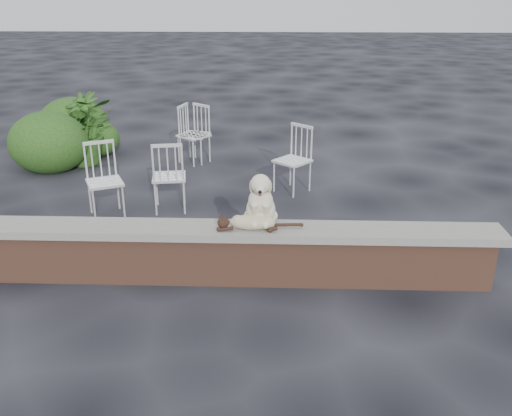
{
  "coord_description": "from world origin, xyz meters",
  "views": [
    {
      "loc": [
        0.89,
        -4.88,
        2.78
      ],
      "look_at": [
        0.71,
        0.2,
        0.7
      ],
      "focal_mm": 38.91,
      "sensor_mm": 36.0,
      "label": 1
    }
  ],
  "objects_px": {
    "cat": "(252,221)",
    "chair_e": "(195,134)",
    "chair_b": "(194,134)",
    "chair_c": "(169,175)",
    "potted_plant_a": "(85,131)",
    "chair_a": "(105,181)",
    "potted_plant_b": "(84,125)",
    "dog": "(261,197)",
    "chair_d": "(292,160)"
  },
  "relations": [
    {
      "from": "cat",
      "to": "potted_plant_b",
      "type": "distance_m",
      "value": 5.16
    },
    {
      "from": "cat",
      "to": "potted_plant_a",
      "type": "bearing_deg",
      "value": 127.09
    },
    {
      "from": "chair_a",
      "to": "potted_plant_a",
      "type": "bearing_deg",
      "value": 88.11
    },
    {
      "from": "chair_c",
      "to": "chair_b",
      "type": "bearing_deg",
      "value": -99.96
    },
    {
      "from": "dog",
      "to": "chair_d",
      "type": "distance_m",
      "value": 2.53
    },
    {
      "from": "cat",
      "to": "chair_e",
      "type": "distance_m",
      "value": 4.15
    },
    {
      "from": "potted_plant_a",
      "to": "potted_plant_b",
      "type": "bearing_deg",
      "value": 110.31
    },
    {
      "from": "cat",
      "to": "chair_a",
      "type": "xyz_separation_m",
      "value": [
        -1.92,
        1.63,
        -0.19
      ]
    },
    {
      "from": "chair_b",
      "to": "chair_d",
      "type": "distance_m",
      "value": 2.07
    },
    {
      "from": "potted_plant_b",
      "to": "potted_plant_a",
      "type": "bearing_deg",
      "value": -69.69
    },
    {
      "from": "chair_e",
      "to": "potted_plant_b",
      "type": "distance_m",
      "value": 1.91
    },
    {
      "from": "chair_a",
      "to": "potted_plant_b",
      "type": "distance_m",
      "value": 2.78
    },
    {
      "from": "dog",
      "to": "chair_a",
      "type": "relative_size",
      "value": 0.59
    },
    {
      "from": "dog",
      "to": "potted_plant_b",
      "type": "height_order",
      "value": "dog"
    },
    {
      "from": "chair_a",
      "to": "chair_e",
      "type": "height_order",
      "value": "same"
    },
    {
      "from": "dog",
      "to": "chair_c",
      "type": "distance_m",
      "value": 2.15
    },
    {
      "from": "cat",
      "to": "chair_e",
      "type": "bearing_deg",
      "value": 105.69
    },
    {
      "from": "dog",
      "to": "cat",
      "type": "relative_size",
      "value": 0.57
    },
    {
      "from": "chair_e",
      "to": "chair_b",
      "type": "bearing_deg",
      "value": -179.53
    },
    {
      "from": "dog",
      "to": "chair_c",
      "type": "bearing_deg",
      "value": 125.59
    },
    {
      "from": "chair_a",
      "to": "chair_e",
      "type": "bearing_deg",
      "value": 45.74
    },
    {
      "from": "chair_d",
      "to": "chair_e",
      "type": "xyz_separation_m",
      "value": [
        -1.57,
        1.37,
        0.0
      ]
    },
    {
      "from": "cat",
      "to": "potted_plant_b",
      "type": "relative_size",
      "value": 0.89
    },
    {
      "from": "chair_c",
      "to": "chair_e",
      "type": "bearing_deg",
      "value": -100.27
    },
    {
      "from": "chair_c",
      "to": "potted_plant_b",
      "type": "bearing_deg",
      "value": -60.52
    },
    {
      "from": "cat",
      "to": "chair_b",
      "type": "height_order",
      "value": "chair_b"
    },
    {
      "from": "chair_d",
      "to": "chair_e",
      "type": "bearing_deg",
      "value": -179.98
    },
    {
      "from": "chair_a",
      "to": "chair_b",
      "type": "xyz_separation_m",
      "value": [
        0.79,
        2.32,
        0.0
      ]
    },
    {
      "from": "chair_c",
      "to": "potted_plant_b",
      "type": "xyz_separation_m",
      "value": [
        -1.86,
        2.32,
        0.08
      ]
    },
    {
      "from": "potted_plant_a",
      "to": "chair_d",
      "type": "bearing_deg",
      "value": -19.65
    },
    {
      "from": "dog",
      "to": "potted_plant_a",
      "type": "distance_m",
      "value": 4.7
    },
    {
      "from": "chair_a",
      "to": "chair_b",
      "type": "relative_size",
      "value": 1.0
    },
    {
      "from": "potted_plant_b",
      "to": "chair_a",
      "type": "bearing_deg",
      "value": -66.96
    },
    {
      "from": "cat",
      "to": "chair_a",
      "type": "height_order",
      "value": "chair_a"
    },
    {
      "from": "potted_plant_a",
      "to": "chair_b",
      "type": "bearing_deg",
      "value": 4.7
    },
    {
      "from": "chair_b",
      "to": "chair_e",
      "type": "distance_m",
      "value": 0.05
    },
    {
      "from": "dog",
      "to": "potted_plant_a",
      "type": "height_order",
      "value": "dog"
    },
    {
      "from": "chair_b",
      "to": "cat",
      "type": "bearing_deg",
      "value": -34.15
    },
    {
      "from": "dog",
      "to": "chair_b",
      "type": "bearing_deg",
      "value": 107.71
    },
    {
      "from": "chair_e",
      "to": "potted_plant_a",
      "type": "relative_size",
      "value": 0.85
    },
    {
      "from": "cat",
      "to": "chair_b",
      "type": "xyz_separation_m",
      "value": [
        -1.12,
        3.95,
        -0.19
      ]
    },
    {
      "from": "dog",
      "to": "potted_plant_a",
      "type": "bearing_deg",
      "value": 128.97
    },
    {
      "from": "cat",
      "to": "potted_plant_a",
      "type": "distance_m",
      "value": 4.76
    },
    {
      "from": "dog",
      "to": "chair_c",
      "type": "xyz_separation_m",
      "value": [
        -1.23,
        1.73,
        -0.39
      ]
    },
    {
      "from": "chair_e",
      "to": "chair_a",
      "type": "bearing_deg",
      "value": 176.29
    },
    {
      "from": "chair_b",
      "to": "chair_c",
      "type": "distance_m",
      "value": 2.07
    },
    {
      "from": "chair_b",
      "to": "potted_plant_b",
      "type": "relative_size",
      "value": 0.86
    },
    {
      "from": "potted_plant_a",
      "to": "dog",
      "type": "bearing_deg",
      "value": -51.17
    },
    {
      "from": "potted_plant_b",
      "to": "dog",
      "type": "bearing_deg",
      "value": -52.64
    },
    {
      "from": "chair_c",
      "to": "potted_plant_a",
      "type": "relative_size",
      "value": 0.85
    }
  ]
}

